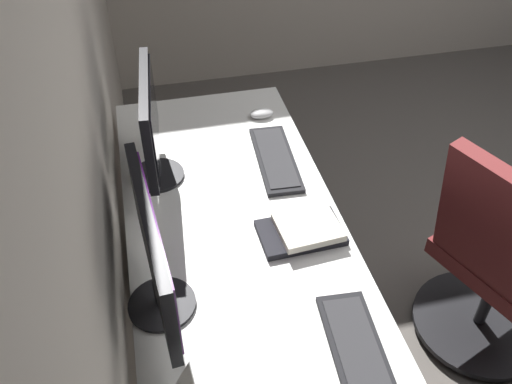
% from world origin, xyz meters
% --- Properties ---
extents(wall_back, '(5.03, 0.10, 2.60)m').
position_xyz_m(wall_back, '(0.00, 1.99, 1.30)').
color(wall_back, beige).
rests_on(wall_back, ground).
extents(desk, '(1.92, 0.74, 0.73)m').
position_xyz_m(desk, '(-0.18, 1.56, 0.66)').
color(desk, white).
rests_on(desk, ground).
extents(drawer_pedestal, '(0.40, 0.51, 0.69)m').
position_xyz_m(drawer_pedestal, '(-0.09, 1.58, 0.35)').
color(drawer_pedestal, white).
rests_on(drawer_pedestal, ground).
extents(monitor_primary, '(0.48, 0.20, 0.41)m').
position_xyz_m(monitor_primary, '(0.24, 1.79, 0.97)').
color(monitor_primary, black).
rests_on(monitor_primary, desk).
extents(monitor_secondary, '(0.57, 0.20, 0.39)m').
position_xyz_m(monitor_secondary, '(-0.36, 1.83, 0.96)').
color(monitor_secondary, black).
rests_on(monitor_secondary, desk).
extents(keyboard_main, '(0.43, 0.16, 0.02)m').
position_xyz_m(keyboard_main, '(0.24, 1.33, 0.74)').
color(keyboard_main, black).
rests_on(keyboard_main, desk).
extents(keyboard_spare, '(0.43, 0.17, 0.02)m').
position_xyz_m(keyboard_spare, '(-0.67, 1.33, 0.74)').
color(keyboard_spare, black).
rests_on(keyboard_spare, desk).
extents(mouse_main, '(0.06, 0.10, 0.03)m').
position_xyz_m(mouse_main, '(0.55, 1.31, 0.75)').
color(mouse_main, silver).
rests_on(mouse_main, desk).
extents(book_stack_near, '(0.19, 0.28, 0.05)m').
position_xyz_m(book_stack_near, '(-0.18, 1.34, 0.75)').
color(book_stack_near, black).
rests_on(book_stack_near, desk).
extents(office_chair, '(0.56, 0.61, 0.97)m').
position_xyz_m(office_chair, '(-0.25, 0.59, 0.46)').
color(office_chair, maroon).
rests_on(office_chair, ground).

